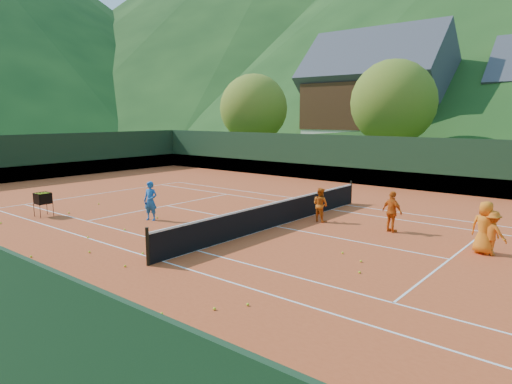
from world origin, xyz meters
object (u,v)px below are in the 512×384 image
Objects in this scene: student_d at (492,233)px; tennis_net at (276,214)px; student_b at (392,212)px; chalet_left at (376,101)px; ball_hopper at (43,199)px; student_c at (485,228)px; coach at (151,201)px; student_a at (320,205)px.

student_d is 0.11× the size of tennis_net.
tennis_net is at bearing 47.35° from student_b.
chalet_left is at bearing 108.43° from tennis_net.
student_c is at bearing 21.03° from ball_hopper.
coach is 0.11× the size of chalet_left.
student_b is 1.50× the size of ball_hopper.
student_d is at bearing -175.07° from student_c.
student_b reaches higher than student_d.
ball_hopper is at bearing -170.55° from coach.
student_b is at bearing 27.69° from tennis_net.
student_d is 16.91m from ball_hopper.
ball_hopper is 35.13m from chalet_left.
student_c reaches higher than student_a.
tennis_net is at bearing 28.98° from ball_hopper.
student_c is (6.14, -0.57, 0.14)m from student_a.
chalet_left reaches higher than coach.
tennis_net is at bearing 14.88° from student_c.
student_c is 0.12× the size of chalet_left.
ball_hopper is (-12.36, -6.74, -0.01)m from student_b.
ball_hopper is at bearing -87.70° from chalet_left.
student_c is 7.11m from tennis_net.
student_a is 1.36× the size of ball_hopper.
student_c is (3.24, -0.74, 0.06)m from student_b.
student_c is 0.25m from student_d.
coach is 12.08m from student_c.
coach is at bearing -152.53° from tennis_net.
student_b is (8.29, 4.33, -0.04)m from coach.
student_a is 0.10× the size of chalet_left.
student_d is at bearing 20.78° from ball_hopper.
chalet_left is at bearing 78.41° from coach.
chalet_left reaches higher than tennis_net.
student_a is at bearing 64.56° from tennis_net.
student_c reaches higher than student_d.
student_b reaches higher than tennis_net.
chalet_left is (-17.21, 28.77, 4.94)m from student_d.
coach is 9.36m from student_b.
student_c is at bearing -175.56° from student_a.
student_d is at bearing -59.12° from chalet_left.
student_d is (0.21, 0.00, -0.13)m from student_c.
chalet_left is (-17.00, 28.77, 4.81)m from student_c.
student_c reaches higher than ball_hopper.
tennis_net is (-3.76, -1.97, -0.25)m from student_b.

